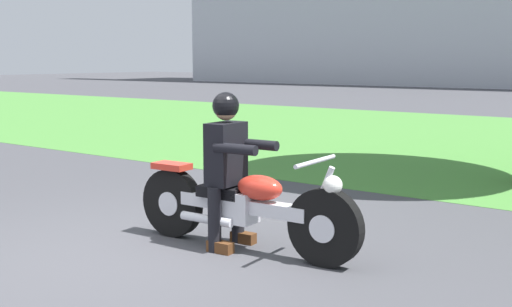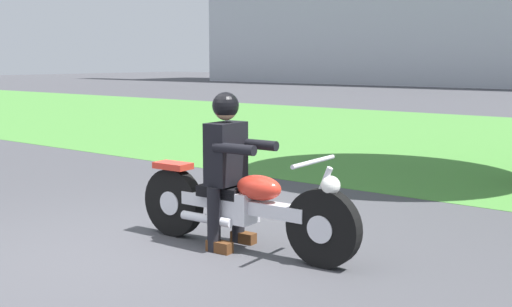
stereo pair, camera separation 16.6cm
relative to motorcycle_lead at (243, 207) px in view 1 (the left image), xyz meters
name	(u,v)px [view 1 (the left image)]	position (x,y,z in m)	size (l,w,h in m)	color
ground	(114,259)	(-0.74, -0.87, -0.40)	(120.00, 120.00, 0.00)	#424247
grass_verge	(473,141)	(-0.74, 8.94, -0.39)	(60.00, 12.00, 0.01)	#478438
motorcycle_lead	(243,207)	(0.00, 0.00, 0.00)	(2.30, 0.66, 0.89)	black
rider_lead	(228,158)	(-0.17, -0.01, 0.42)	(0.56, 0.48, 1.41)	black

